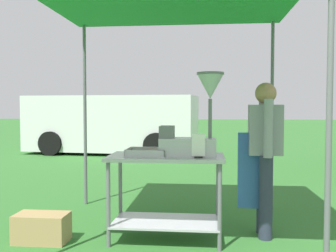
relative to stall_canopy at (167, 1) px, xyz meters
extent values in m
plane|color=#33702D|center=(0.28, 4.97, -2.43)|extent=(70.00, 70.00, 0.00)
cylinder|color=slate|center=(1.27, -1.13, -1.19)|extent=(0.04, 0.04, 2.48)
cylinder|color=slate|center=(-1.27, 1.23, -1.19)|extent=(0.04, 0.04, 2.48)
cylinder|color=slate|center=(1.27, 1.23, -1.19)|extent=(0.04, 0.04, 2.48)
cube|color=#B7B7BC|center=(0.00, -0.10, -1.58)|extent=(1.17, 0.62, 0.04)
cube|color=#B7B7BC|center=(0.00, -0.10, -2.25)|extent=(1.07, 0.57, 0.02)
cylinder|color=slate|center=(-0.53, -0.36, -2.02)|extent=(0.04, 0.04, 0.83)
cylinder|color=slate|center=(0.53, -0.36, -2.02)|extent=(0.04, 0.04, 0.83)
cylinder|color=slate|center=(-0.53, 0.16, -2.02)|extent=(0.04, 0.04, 0.83)
cylinder|color=slate|center=(0.53, 0.16, -2.02)|extent=(0.04, 0.04, 0.83)
cube|color=#B7B7BC|center=(-0.19, -0.14, -1.56)|extent=(0.40, 0.34, 0.01)
cube|color=#B7B7BC|center=(-0.19, -0.30, -1.52)|extent=(0.40, 0.01, 0.06)
cube|color=#B7B7BC|center=(-0.19, 0.02, -1.52)|extent=(0.40, 0.01, 0.06)
cube|color=#B7B7BC|center=(-0.38, -0.14, -1.52)|extent=(0.01, 0.34, 0.06)
cube|color=#B7B7BC|center=(0.00, -0.14, -1.52)|extent=(0.01, 0.34, 0.06)
torus|color=gold|center=(-0.05, -0.14, -1.54)|extent=(0.08, 0.08, 0.02)
torus|color=gold|center=(-0.17, -0.26, -1.54)|extent=(0.08, 0.08, 0.02)
torus|color=gold|center=(-0.04, -0.02, -1.54)|extent=(0.07, 0.07, 0.02)
torus|color=gold|center=(-0.23, -0.23, -1.54)|extent=(0.10, 0.10, 0.02)
torus|color=gold|center=(-0.23, -0.08, -1.54)|extent=(0.10, 0.10, 0.02)
torus|color=gold|center=(-0.32, -0.25, -1.54)|extent=(0.10, 0.10, 0.02)
torus|color=gold|center=(-0.14, -0.08, -1.54)|extent=(0.10, 0.10, 0.02)
torus|color=gold|center=(-0.30, -0.17, -1.54)|extent=(0.09, 0.09, 0.02)
torus|color=gold|center=(-0.08, -0.20, -1.54)|extent=(0.09, 0.09, 0.02)
torus|color=gold|center=(-0.18, -0.18, -1.54)|extent=(0.10, 0.10, 0.02)
torus|color=gold|center=(-0.24, -0.16, -1.54)|extent=(0.08, 0.08, 0.02)
torus|color=gold|center=(-0.18, -0.02, -1.54)|extent=(0.09, 0.09, 0.02)
torus|color=gold|center=(-0.32, -0.08, -1.54)|extent=(0.10, 0.10, 0.02)
cube|color=#B7B7BC|center=(0.22, -0.12, -1.48)|extent=(0.56, 0.28, 0.18)
cube|color=slate|center=(0.01, -0.12, -1.33)|extent=(0.14, 0.22, 0.12)
cylinder|color=slate|center=(0.44, -0.12, -1.19)|extent=(0.04, 0.04, 0.39)
cone|color=#B7B7BC|center=(0.44, -0.12, -0.88)|extent=(0.26, 0.26, 0.24)
cylinder|color=slate|center=(0.44, -0.12, -0.75)|extent=(0.27, 0.27, 0.02)
cube|color=black|center=(0.33, -0.27, -1.56)|extent=(0.08, 0.05, 0.02)
cube|color=white|center=(0.33, -0.27, -1.44)|extent=(0.13, 0.02, 0.22)
cylinder|color=#2D3347|center=(1.01, 0.02, -2.00)|extent=(0.14, 0.14, 0.86)
cylinder|color=#2D3347|center=(1.02, 0.22, -2.00)|extent=(0.14, 0.14, 0.86)
cube|color=gray|center=(1.02, 0.12, -1.31)|extent=(0.35, 0.23, 0.52)
cube|color=#335BA3|center=(0.90, 0.12, -1.74)|extent=(0.32, 0.03, 0.80)
cylinder|color=gray|center=(1.01, -0.10, -1.29)|extent=(0.09, 0.09, 0.58)
cylinder|color=gray|center=(1.02, 0.34, -1.29)|extent=(0.09, 0.09, 0.58)
sphere|color=#A87A56|center=(1.02, 0.12, -0.93)|extent=(0.22, 0.22, 0.22)
cube|color=tan|center=(-1.24, -0.29, -2.29)|extent=(0.53, 0.29, 0.29)
cube|color=white|center=(-2.35, 7.25, -1.54)|extent=(5.06, 2.33, 1.60)
cube|color=#1E2833|center=(-0.45, 7.08, -1.14)|extent=(0.24, 1.62, 0.70)
cylinder|color=black|center=(-0.75, 8.04, -2.09)|extent=(0.70, 0.30, 0.68)
cylinder|color=black|center=(-0.92, 6.19, -2.09)|extent=(0.70, 0.30, 0.68)
cylinder|color=black|center=(-3.79, 8.31, -2.09)|extent=(0.70, 0.30, 0.68)
cylinder|color=black|center=(-3.95, 6.46, -2.09)|extent=(0.70, 0.30, 0.68)
camera|label=1|loc=(0.40, -3.93, -1.08)|focal=40.91mm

